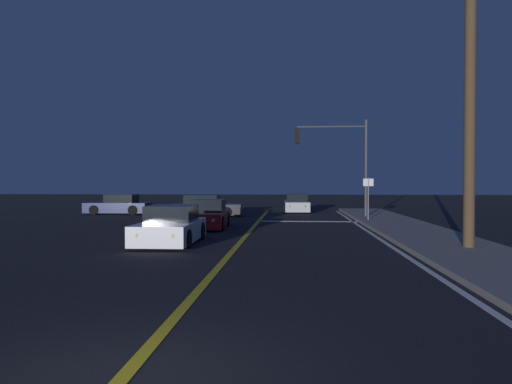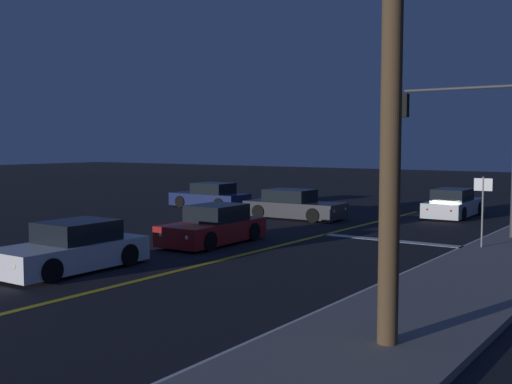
# 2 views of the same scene
# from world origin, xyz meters

# --- Properties ---
(sidewalk_right) EXTENTS (3.20, 41.67, 0.15)m
(sidewalk_right) POSITION_xyz_m (7.03, 11.58, 0.07)
(sidewalk_right) COLOR gray
(sidewalk_right) RESTS_ON ground
(lane_line_center) EXTENTS (0.20, 39.36, 0.01)m
(lane_line_center) POSITION_xyz_m (0.00, 11.58, 0.01)
(lane_line_center) COLOR gold
(lane_line_center) RESTS_ON ground
(lane_line_edge_right) EXTENTS (0.16, 39.36, 0.01)m
(lane_line_edge_right) POSITION_xyz_m (5.18, 11.58, 0.01)
(lane_line_edge_right) COLOR white
(lane_line_edge_right) RESTS_ON ground
(stop_bar) EXTENTS (5.43, 0.50, 0.01)m
(stop_bar) POSITION_xyz_m (2.72, 21.65, 0.01)
(stop_bar) COLOR white
(stop_bar) RESTS_ON ground
(car_parked_curb_charcoal) EXTENTS (4.66, 2.11, 1.34)m
(car_parked_curb_charcoal) POSITION_xyz_m (-3.69, 25.33, 0.58)
(car_parked_curb_charcoal) COLOR #2D2D33
(car_parked_curb_charcoal) RESTS_ON ground
(car_far_approaching_white) EXTENTS (1.99, 4.32, 1.34)m
(car_far_approaching_white) POSITION_xyz_m (-2.43, 11.71, 0.58)
(car_far_approaching_white) COLOR silver
(car_far_approaching_white) RESTS_ON ground
(car_distant_tail_silver) EXTENTS (1.91, 4.67, 1.34)m
(car_distant_tail_silver) POSITION_xyz_m (2.18, 30.17, 0.58)
(car_distant_tail_silver) COLOR #B2B5BA
(car_distant_tail_silver) RESTS_ON ground
(car_lead_oncoming_red) EXTENTS (1.97, 4.27, 1.34)m
(car_lead_oncoming_red) POSITION_xyz_m (-2.15, 17.53, 0.58)
(car_lead_oncoming_red) COLOR maroon
(car_lead_oncoming_red) RESTS_ON ground
(car_mid_block_navy) EXTENTS (4.31, 2.01, 1.34)m
(car_mid_block_navy) POSITION_xyz_m (-9.94, 26.93, 0.58)
(car_mid_block_navy) COLOR navy
(car_mid_block_navy) RESTS_ON ground
(traffic_signal_near_right) EXTENTS (4.31, 0.28, 5.88)m
(traffic_signal_near_right) POSITION_xyz_m (4.70, 23.95, 3.94)
(traffic_signal_near_right) COLOR #38383D
(traffic_signal_near_right) RESTS_ON ground
(utility_pole_right) EXTENTS (1.63, 0.34, 10.10)m
(utility_pole_right) POSITION_xyz_m (7.33, 10.33, 5.19)
(utility_pole_right) COLOR #4C3823
(utility_pole_right) RESTS_ON ground
(street_sign_corner) EXTENTS (0.56, 0.09, 2.41)m
(street_sign_corner) POSITION_xyz_m (5.93, 21.15, 1.62)
(street_sign_corner) COLOR slate
(street_sign_corner) RESTS_ON ground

